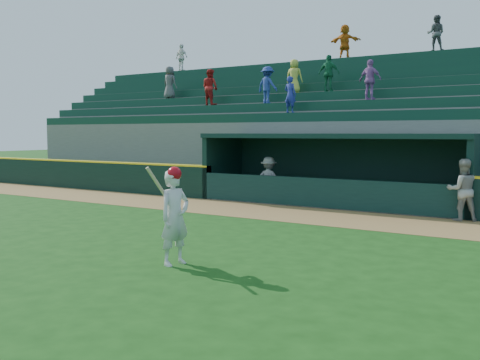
# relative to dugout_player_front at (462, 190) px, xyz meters

# --- Properties ---
(ground) EXTENTS (120.00, 120.00, 0.00)m
(ground) POSITION_rel_dugout_player_front_xyz_m (-4.45, -6.30, -0.88)
(ground) COLOR #154110
(ground) RESTS_ON ground
(warning_track) EXTENTS (40.00, 3.00, 0.01)m
(warning_track) POSITION_rel_dugout_player_front_xyz_m (-4.45, -1.40, -0.87)
(warning_track) COLOR olive
(warning_track) RESTS_ON ground
(field_wall_left) EXTENTS (15.50, 0.30, 1.20)m
(field_wall_left) POSITION_rel_dugout_player_front_xyz_m (-16.70, 0.25, -0.28)
(field_wall_left) COLOR black
(field_wall_left) RESTS_ON ground
(wall_stripe_left) EXTENTS (15.50, 0.32, 0.06)m
(wall_stripe_left) POSITION_rel_dugout_player_front_xyz_m (-16.70, 0.25, 0.35)
(wall_stripe_left) COLOR yellow
(wall_stripe_left) RESTS_ON field_wall_left
(dugout_player_front) EXTENTS (1.05, 0.96, 1.76)m
(dugout_player_front) POSITION_rel_dugout_player_front_xyz_m (0.00, 0.00, 0.00)
(dugout_player_front) COLOR #979792
(dugout_player_front) RESTS_ON ground
(dugout_player_inside) EXTENTS (1.14, 0.79, 1.61)m
(dugout_player_inside) POSITION_rel_dugout_player_front_xyz_m (-6.71, 0.83, -0.07)
(dugout_player_inside) COLOR #9A9A95
(dugout_player_inside) RESTS_ON ground
(dugout) EXTENTS (9.40, 2.80, 2.46)m
(dugout) POSITION_rel_dugout_player_front_xyz_m (-4.45, 1.70, 0.48)
(dugout) COLOR slate
(dugout) RESTS_ON ground
(stands) EXTENTS (34.50, 6.25, 7.54)m
(stands) POSITION_rel_dugout_player_front_xyz_m (-4.45, 6.27, 1.53)
(stands) COLOR slate
(stands) RESTS_ON ground
(batter_at_plate) EXTENTS (0.60, 0.81, 1.87)m
(batter_at_plate) POSITION_rel_dugout_player_front_xyz_m (-3.65, -8.27, 0.05)
(batter_at_plate) COLOR silver
(batter_at_plate) RESTS_ON ground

